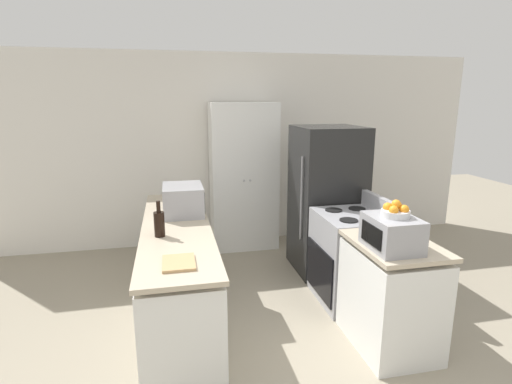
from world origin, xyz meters
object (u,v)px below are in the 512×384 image
(refrigerator, at_px, (326,200))
(toaster_oven, at_px, (392,233))
(stove, at_px, (351,257))
(microwave, at_px, (183,200))
(wine_bottle, at_px, (159,223))
(fruit_bowl, at_px, (396,211))
(pantry_cabinet, at_px, (244,177))

(refrigerator, distance_m, toaster_oven, 1.70)
(stove, relative_size, microwave, 2.20)
(microwave, bearing_deg, toaster_oven, -40.77)
(wine_bottle, height_order, toaster_oven, wine_bottle)
(stove, xyz_separation_m, toaster_oven, (-0.13, -0.90, 0.57))
(stove, relative_size, fruit_bowl, 5.06)
(wine_bottle, relative_size, toaster_oven, 0.72)
(refrigerator, bearing_deg, stove, -93.04)
(refrigerator, relative_size, microwave, 3.54)
(stove, height_order, refrigerator, refrigerator)
(pantry_cabinet, xyz_separation_m, toaster_oven, (0.64, -2.63, 0.05))
(microwave, distance_m, wine_bottle, 0.66)
(fruit_bowl, bearing_deg, microwave, 139.56)
(stove, distance_m, toaster_oven, 1.07)
(toaster_oven, bearing_deg, refrigerator, 84.29)
(stove, relative_size, refrigerator, 0.62)
(toaster_oven, distance_m, fruit_bowl, 0.17)
(pantry_cabinet, height_order, wine_bottle, pantry_cabinet)
(pantry_cabinet, distance_m, microwave, 1.59)
(microwave, relative_size, fruit_bowl, 2.29)
(stove, height_order, fruit_bowl, fruit_bowl)
(stove, bearing_deg, fruit_bowl, -96.99)
(stove, bearing_deg, refrigerator, 86.96)
(fruit_bowl, bearing_deg, wine_bottle, 158.96)
(wine_bottle, distance_m, toaster_oven, 1.83)
(microwave, distance_m, toaster_oven, 1.97)
(wine_bottle, bearing_deg, stove, 7.40)
(pantry_cabinet, relative_size, refrigerator, 1.15)
(fruit_bowl, bearing_deg, pantry_cabinet, 104.05)
(stove, relative_size, wine_bottle, 3.53)
(refrigerator, xyz_separation_m, microwave, (-1.66, -0.40, 0.19))
(refrigerator, bearing_deg, wine_bottle, -151.38)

